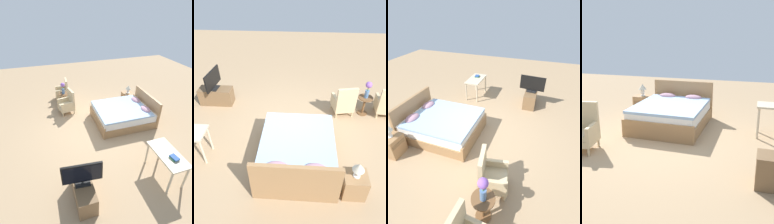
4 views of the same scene
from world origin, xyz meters
TOP-DOWN VIEW (x-y plane):
  - ground_plane at (0.00, 0.00)m, footprint 16.00×16.00m
  - bed at (-0.24, 1.05)m, footprint 1.63×1.99m
  - armchair_by_window_right at (-1.45, -0.78)m, footprint 0.63×0.63m
  - side_table at (-2.03, -0.83)m, footprint 0.40×0.40m
  - flower_vase at (-2.03, -0.83)m, footprint 0.17×0.17m
  - nightstand at (-1.33, 1.74)m, footprint 0.44×0.41m
  - tv_stand at (2.25, -1.08)m, footprint 0.96×0.40m
  - tv_flatscreen at (2.25, -1.08)m, footprint 0.23×0.84m
  - vanity_desk at (2.24, 0.99)m, footprint 1.04×0.52m
  - book_stack at (2.41, 1.02)m, footprint 0.22×0.17m

SIDE VIEW (x-z plane):
  - ground_plane at x=0.00m, z-range 0.00..0.00m
  - tv_stand at x=2.25m, z-range 0.00..0.50m
  - nightstand at x=-1.33m, z-range 0.00..0.53m
  - bed at x=-0.24m, z-range -0.18..0.78m
  - side_table at x=-2.03m, z-range 0.07..0.61m
  - armchair_by_window_right at x=-1.45m, z-range -0.09..0.83m
  - vanity_desk at x=2.24m, z-range 0.25..0.97m
  - book_stack at x=2.41m, z-range 0.72..0.78m
  - tv_flatscreen at x=2.25m, z-range 0.51..1.08m
  - flower_vase at x=-2.03m, z-range 0.60..1.07m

